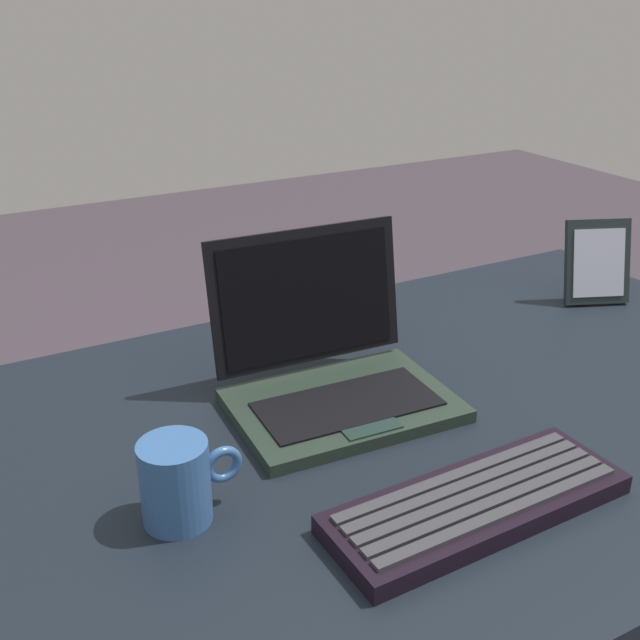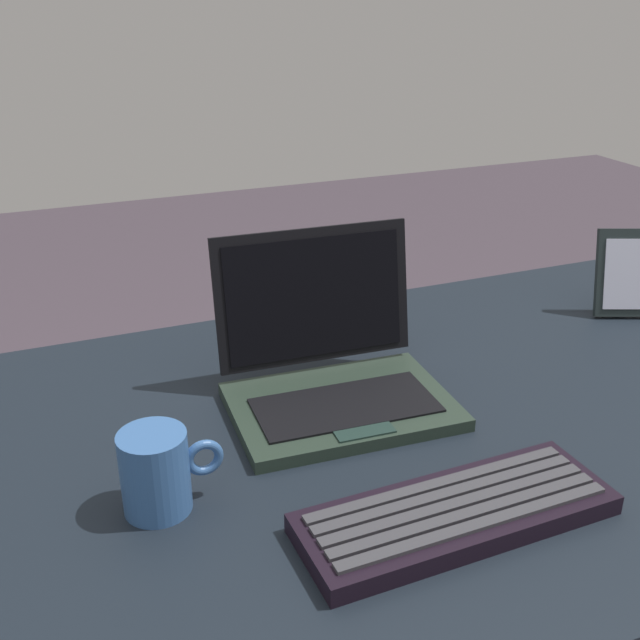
{
  "view_description": "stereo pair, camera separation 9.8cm",
  "coord_description": "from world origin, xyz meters",
  "px_view_note": "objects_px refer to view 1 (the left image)",
  "views": [
    {
      "loc": [
        -0.38,
        -0.71,
        1.27
      ],
      "look_at": [
        0.05,
        0.07,
        0.87
      ],
      "focal_mm": 42.73,
      "sensor_mm": 36.0,
      "label": 1
    },
    {
      "loc": [
        -0.29,
        -0.76,
        1.27
      ],
      "look_at": [
        0.05,
        0.07,
        0.87
      ],
      "focal_mm": 42.73,
      "sensor_mm": 36.0,
      "label": 2
    }
  ],
  "objects_px": {
    "laptop_front": "(332,371)",
    "external_keyboard": "(477,503)",
    "photo_frame": "(597,262)",
    "coffee_mug": "(177,482)"
  },
  "relations": [
    {
      "from": "photo_frame",
      "to": "coffee_mug",
      "type": "height_order",
      "value": "photo_frame"
    },
    {
      "from": "photo_frame",
      "to": "coffee_mug",
      "type": "distance_m",
      "value": 0.88
    },
    {
      "from": "external_keyboard",
      "to": "photo_frame",
      "type": "bearing_deg",
      "value": 33.48
    },
    {
      "from": "photo_frame",
      "to": "coffee_mug",
      "type": "relative_size",
      "value": 1.31
    },
    {
      "from": "external_keyboard",
      "to": "photo_frame",
      "type": "relative_size",
      "value": 2.34
    },
    {
      "from": "laptop_front",
      "to": "external_keyboard",
      "type": "height_order",
      "value": "laptop_front"
    },
    {
      "from": "photo_frame",
      "to": "external_keyboard",
      "type": "bearing_deg",
      "value": -146.52
    },
    {
      "from": "laptop_front",
      "to": "external_keyboard",
      "type": "distance_m",
      "value": 0.29
    },
    {
      "from": "laptop_front",
      "to": "photo_frame",
      "type": "relative_size",
      "value": 2.02
    },
    {
      "from": "external_keyboard",
      "to": "photo_frame",
      "type": "distance_m",
      "value": 0.67
    }
  ]
}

